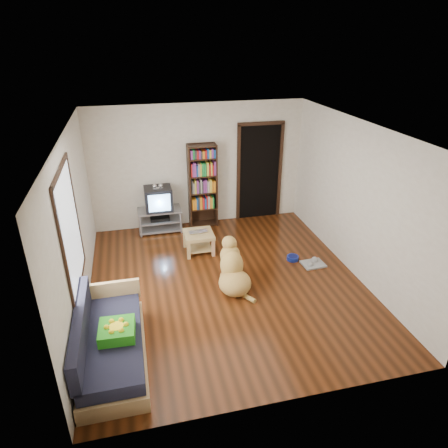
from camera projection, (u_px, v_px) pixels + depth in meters
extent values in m
plane|color=#54250E|center=(226.00, 283.00, 6.78)|extent=(5.00, 5.00, 0.00)
plane|color=white|center=(227.00, 129.00, 5.65)|extent=(5.00, 5.00, 0.00)
plane|color=silver|center=(198.00, 166.00, 8.41)|extent=(4.50, 0.00, 4.50)
plane|color=silver|center=(285.00, 311.00, 4.03)|extent=(4.50, 0.00, 4.50)
plane|color=silver|center=(75.00, 228.00, 5.75)|extent=(0.00, 5.00, 5.00)
plane|color=silver|center=(357.00, 200.00, 6.69)|extent=(0.00, 5.00, 5.00)
cube|color=#26951B|center=(117.00, 331.00, 4.96)|extent=(0.46, 0.46, 0.15)
imported|color=silver|center=(199.00, 233.00, 7.55)|extent=(0.37, 0.25, 0.03)
cylinder|color=navy|center=(293.00, 258.00, 7.45)|extent=(0.22, 0.22, 0.08)
cube|color=#969696|center=(313.00, 264.00, 7.30)|extent=(0.42, 0.34, 0.03)
cube|color=white|center=(70.00, 230.00, 5.23)|extent=(0.02, 1.30, 1.60)
cube|color=black|center=(59.00, 170.00, 4.87)|extent=(0.03, 1.42, 0.06)
cube|color=black|center=(80.00, 283.00, 5.58)|extent=(0.03, 1.42, 0.06)
cube|color=black|center=(64.00, 257.00, 4.61)|extent=(0.03, 0.06, 1.70)
cube|color=black|center=(76.00, 210.00, 5.84)|extent=(0.03, 0.06, 1.70)
cube|color=black|center=(259.00, 173.00, 8.79)|extent=(0.90, 0.02, 2.10)
cube|color=black|center=(238.00, 175.00, 8.67)|extent=(0.07, 0.05, 2.14)
cube|color=black|center=(280.00, 171.00, 8.87)|extent=(0.07, 0.05, 2.14)
cube|color=black|center=(261.00, 123.00, 8.31)|extent=(1.03, 0.05, 0.07)
cube|color=#99999E|center=(159.00, 210.00, 8.36)|extent=(0.90, 0.45, 0.04)
cube|color=#99999E|center=(160.00, 220.00, 8.46)|extent=(0.86, 0.42, 0.03)
cube|color=#99999E|center=(161.00, 228.00, 8.54)|extent=(0.90, 0.45, 0.04)
cylinder|color=#99999E|center=(140.00, 226.00, 8.19)|extent=(0.04, 0.04, 0.50)
cylinder|color=#99999E|center=(181.00, 222.00, 8.37)|extent=(0.04, 0.04, 0.50)
cylinder|color=#99999E|center=(140.00, 218.00, 8.54)|extent=(0.04, 0.04, 0.50)
cylinder|color=#99999E|center=(179.00, 214.00, 8.72)|extent=(0.04, 0.04, 0.50)
cube|color=black|center=(160.00, 218.00, 8.44)|extent=(0.40, 0.30, 0.07)
cube|color=black|center=(158.00, 199.00, 8.24)|extent=(0.55, 0.48, 0.48)
cube|color=black|center=(158.00, 195.00, 8.42)|extent=(0.40, 0.14, 0.36)
cube|color=#8CBFF2|center=(159.00, 203.00, 8.03)|extent=(0.44, 0.02, 0.36)
cube|color=silver|center=(158.00, 188.00, 8.09)|extent=(0.20, 0.07, 0.02)
sphere|color=silver|center=(155.00, 186.00, 8.06)|extent=(0.09, 0.09, 0.09)
sphere|color=silver|center=(161.00, 186.00, 8.09)|extent=(0.09, 0.09, 0.09)
cube|color=black|center=(189.00, 187.00, 8.39)|extent=(0.03, 0.30, 1.80)
cube|color=black|center=(216.00, 185.00, 8.51)|extent=(0.03, 0.30, 1.80)
cube|color=black|center=(201.00, 184.00, 8.58)|extent=(0.60, 0.02, 1.80)
cube|color=black|center=(204.00, 223.00, 8.83)|extent=(0.56, 0.28, 0.02)
cube|color=black|center=(203.00, 208.00, 8.67)|extent=(0.56, 0.28, 0.03)
cube|color=black|center=(203.00, 192.00, 8.51)|extent=(0.56, 0.28, 0.02)
cube|color=black|center=(202.00, 175.00, 8.35)|extent=(0.56, 0.28, 0.02)
cube|color=black|center=(202.00, 158.00, 8.19)|extent=(0.56, 0.28, 0.02)
cube|color=black|center=(202.00, 146.00, 8.08)|extent=(0.56, 0.28, 0.02)
cube|color=tan|center=(114.00, 354.00, 5.12)|extent=(0.80, 1.80, 0.22)
cube|color=#1E1E2D|center=(112.00, 341.00, 5.03)|extent=(0.74, 1.74, 0.18)
cube|color=#1E1E2D|center=(80.00, 328.00, 4.84)|extent=(0.12, 1.74, 0.40)
cube|color=tan|center=(111.00, 291.00, 5.71)|extent=(0.80, 0.06, 0.30)
cube|color=tan|center=(199.00, 234.00, 7.60)|extent=(0.55, 0.55, 0.06)
cube|color=tan|center=(199.00, 247.00, 7.71)|extent=(0.45, 0.45, 0.03)
cube|color=tan|center=(189.00, 251.00, 7.43)|extent=(0.06, 0.06, 0.34)
cube|color=tan|center=(213.00, 248.00, 7.52)|extent=(0.06, 0.06, 0.34)
cube|color=tan|center=(185.00, 239.00, 7.84)|extent=(0.06, 0.06, 0.34)
cube|color=tan|center=(208.00, 237.00, 7.94)|extent=(0.06, 0.06, 0.34)
ellipsoid|color=tan|center=(235.00, 283.00, 6.49)|extent=(0.54, 0.58, 0.39)
ellipsoid|color=gold|center=(232.00, 265.00, 6.58)|extent=(0.39, 0.43, 0.52)
ellipsoid|color=tan|center=(230.00, 255.00, 6.62)|extent=(0.34, 0.31, 0.37)
ellipsoid|color=#B98547|center=(229.00, 243.00, 6.58)|extent=(0.25, 0.27, 0.23)
ellipsoid|color=#BE8949|center=(227.00, 241.00, 6.71)|extent=(0.10, 0.20, 0.09)
sphere|color=black|center=(226.00, 238.00, 6.79)|extent=(0.05, 0.05, 0.05)
ellipsoid|color=#B88B46|center=(225.00, 245.00, 6.53)|extent=(0.06, 0.08, 0.16)
ellipsoid|color=tan|center=(235.00, 244.00, 6.57)|extent=(0.06, 0.08, 0.16)
cylinder|color=tan|center=(224.00, 268.00, 6.82)|extent=(0.09, 0.13, 0.43)
cylinder|color=#B48445|center=(233.00, 267.00, 6.85)|extent=(0.09, 0.13, 0.43)
sphere|color=#BA8E47|center=(223.00, 275.00, 6.94)|extent=(0.11, 0.11, 0.11)
sphere|color=#C5844B|center=(232.00, 274.00, 6.98)|extent=(0.11, 0.11, 0.11)
cylinder|color=#B48C45|center=(246.00, 297.00, 6.37)|extent=(0.25, 0.36, 0.09)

